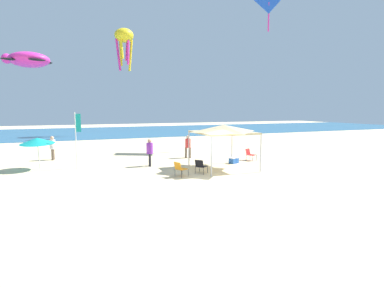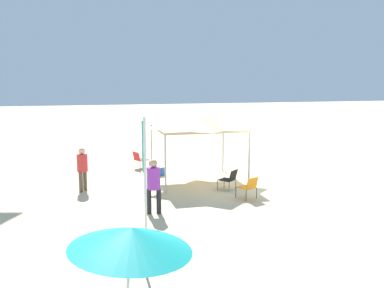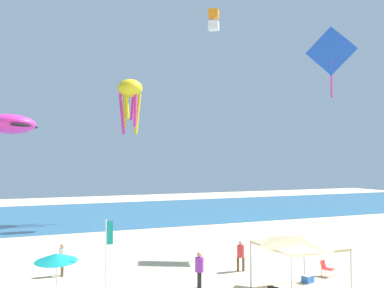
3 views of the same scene
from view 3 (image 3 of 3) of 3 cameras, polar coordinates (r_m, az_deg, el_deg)
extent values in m
cube|color=#28668E|center=(51.40, -10.84, -9.05)|extent=(120.00, 24.92, 0.02)
cylinder|color=#B7B7BC|center=(19.06, 13.13, -17.66)|extent=(0.07, 0.07, 2.18)
cylinder|color=#B7B7BC|center=(20.96, 20.43, -16.14)|extent=(0.07, 0.07, 2.18)
cylinder|color=#B7B7BC|center=(21.79, 7.84, -15.70)|extent=(0.07, 0.07, 2.18)
cylinder|color=#B7B7BC|center=(23.47, 14.71, -14.67)|extent=(0.07, 0.07, 2.18)
cube|color=#D1B784|center=(21.01, 13.98, -12.99)|extent=(3.25, 3.46, 0.10)
pyramid|color=#D1B784|center=(20.96, 13.97, -12.30)|extent=(3.18, 3.39, 0.41)
cylinder|color=silver|center=(21.47, -17.62, -16.21)|extent=(0.09, 0.18, 1.91)
cone|color=teal|center=(21.22, -17.63, -14.18)|extent=(1.96, 1.97, 0.54)
cylinder|color=black|center=(24.54, 18.02, -16.22)|extent=(0.02, 0.02, 0.40)
cylinder|color=black|center=(25.00, 18.52, -15.94)|extent=(0.02, 0.02, 0.40)
cylinder|color=black|center=(24.74, 16.87, -16.11)|extent=(0.02, 0.02, 0.40)
cylinder|color=black|center=(25.20, 17.38, -15.84)|extent=(0.02, 0.02, 0.40)
cube|color=red|center=(24.82, 17.69, -15.58)|extent=(0.69, 0.69, 0.03)
cube|color=red|center=(24.89, 17.06, -15.05)|extent=(0.50, 0.33, 0.41)
cube|color=blue|center=(23.46, 15.17, -16.96)|extent=(0.70, 0.58, 0.36)
cube|color=white|center=(23.41, 15.16, -16.49)|extent=(0.72, 0.60, 0.04)
cylinder|color=silver|center=(20.97, -11.41, -14.44)|extent=(0.06, 0.06, 3.45)
cube|color=teal|center=(20.81, -10.89, -11.53)|extent=(0.30, 0.02, 1.10)
cylinder|color=black|center=(21.83, 0.92, -17.57)|extent=(0.16, 0.16, 0.80)
cylinder|color=black|center=(21.54, 1.07, -17.79)|extent=(0.16, 0.16, 0.80)
cylinder|color=purple|center=(21.50, 0.99, -15.76)|extent=(0.42, 0.42, 0.69)
sphere|color=tan|center=(21.39, 0.99, -14.52)|extent=(0.26, 0.26, 0.26)
cylinder|color=brown|center=(25.01, 6.15, -15.60)|extent=(0.15, 0.15, 0.77)
cylinder|color=brown|center=(25.00, 6.86, -15.61)|extent=(0.15, 0.15, 0.77)
cylinder|color=red|center=(24.85, 6.50, -14.00)|extent=(0.40, 0.40, 0.67)
sphere|color=beige|center=(24.76, 6.49, -12.96)|extent=(0.25, 0.25, 0.25)
cylinder|color=brown|center=(25.03, -16.89, -15.50)|extent=(0.15, 0.15, 0.78)
cylinder|color=brown|center=(24.73, -16.91, -15.66)|extent=(0.15, 0.15, 0.78)
cylinder|color=white|center=(24.72, -16.88, -13.93)|extent=(0.41, 0.41, 0.68)
sphere|color=tan|center=(24.63, -16.87, -12.87)|extent=(0.25, 0.25, 0.25)
ellipsoid|color=#E02D9E|center=(41.26, -23.24, 2.45)|extent=(5.75, 5.23, 2.01)
ellipsoid|color=black|center=(43.30, -24.01, 1.99)|extent=(1.51, 1.95, 0.26)
ellipsoid|color=black|center=(39.47, -21.83, 2.35)|extent=(1.96, 1.28, 0.26)
ellipsoid|color=black|center=(41.91, -20.59, 2.08)|extent=(1.51, 1.95, 0.26)
cube|color=blue|center=(32.83, 18.04, 11.70)|extent=(2.46, 2.71, 3.60)
cylinder|color=#E02D9E|center=(32.40, 18.08, 8.15)|extent=(0.13, 0.13, 2.54)
cube|color=orange|center=(45.71, 2.89, 16.92)|extent=(1.44, 1.46, 0.97)
cube|color=white|center=(45.32, 2.90, 15.45)|extent=(1.44, 1.46, 0.97)
ellipsoid|color=yellow|center=(45.15, -8.26, 7.36)|extent=(2.57, 2.57, 1.88)
cylinder|color=yellow|center=(44.10, -8.62, 5.11)|extent=(0.45, 0.53, 2.75)
cylinder|color=#E02D9E|center=(44.21, -7.56, 4.59)|extent=(0.46, 0.61, 3.50)
cylinder|color=yellow|center=(44.96, -7.24, 3.99)|extent=(0.72, 0.33, 4.25)
cylinder|color=#E02D9E|center=(45.66, -7.94, 4.85)|extent=(0.45, 0.53, 2.75)
cylinder|color=yellow|center=(45.46, -8.97, 4.41)|extent=(0.46, 0.61, 3.50)
cylinder|color=#E02D9E|center=(44.64, -9.33, 4.04)|extent=(0.72, 0.33, 4.25)
camera|label=1|loc=(4.67, 56.50, -34.53)|focal=27.69mm
camera|label=2|loc=(21.98, -34.55, -7.06)|focal=39.67mm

